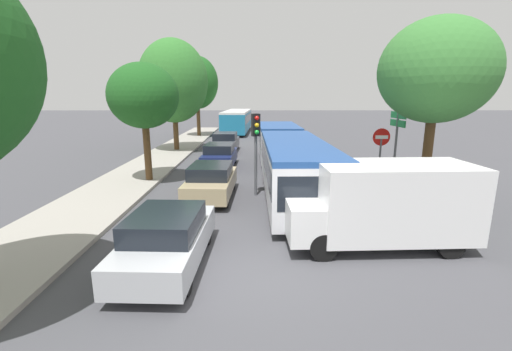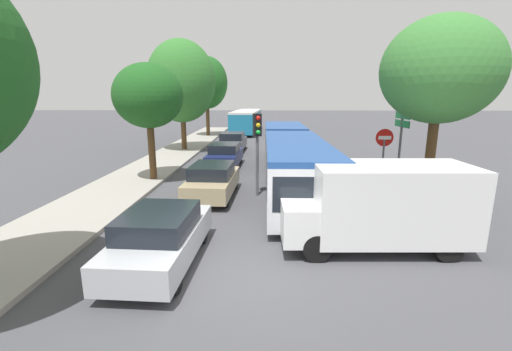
{
  "view_description": "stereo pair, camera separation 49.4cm",
  "coord_description": "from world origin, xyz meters",
  "px_view_note": "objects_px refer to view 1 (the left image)",
  "views": [
    {
      "loc": [
        0.1,
        -7.21,
        4.05
      ],
      "look_at": [
        0.2,
        5.17,
        1.2
      ],
      "focal_mm": 24.0,
      "sensor_mm": 36.0,
      "label": 1
    },
    {
      "loc": [
        0.59,
        -7.21,
        4.05
      ],
      "look_at": [
        0.2,
        5.17,
        1.2
      ],
      "focal_mm": 24.0,
      "sensor_mm": 36.0,
      "label": 2
    }
  ],
  "objects_px": {
    "white_van": "(385,202)",
    "tree_left_mid": "(145,98)",
    "city_bus_rear": "(237,120)",
    "queued_car_graphite": "(225,142)",
    "articulated_bus": "(286,152)",
    "tree_left_distant": "(198,84)",
    "queued_car_silver": "(167,239)",
    "traffic_light": "(256,136)",
    "tree_left_far": "(173,83)",
    "tree_right_near": "(435,74)",
    "queued_car_navy": "(220,155)",
    "no_entry_sign": "(380,152)",
    "direction_sign_post": "(397,133)",
    "queued_car_tan": "(211,181)"
  },
  "relations": [
    {
      "from": "articulated_bus",
      "to": "traffic_light",
      "type": "distance_m",
      "value": 3.55
    },
    {
      "from": "traffic_light",
      "to": "tree_left_distant",
      "type": "xyz_separation_m",
      "value": [
        -5.71,
        21.79,
        2.81
      ]
    },
    {
      "from": "queued_car_graphite",
      "to": "direction_sign_post",
      "type": "distance_m",
      "value": 13.92
    },
    {
      "from": "white_van",
      "to": "tree_left_distant",
      "type": "bearing_deg",
      "value": -72.94
    },
    {
      "from": "queued_car_silver",
      "to": "queued_car_navy",
      "type": "relative_size",
      "value": 0.99
    },
    {
      "from": "white_van",
      "to": "traffic_light",
      "type": "relative_size",
      "value": 1.49
    },
    {
      "from": "queued_car_tan",
      "to": "queued_car_navy",
      "type": "height_order",
      "value": "same"
    },
    {
      "from": "tree_left_mid",
      "to": "queued_car_silver",
      "type": "bearing_deg",
      "value": -71.05
    },
    {
      "from": "tree_left_mid",
      "to": "tree_left_far",
      "type": "bearing_deg",
      "value": 95.39
    },
    {
      "from": "queued_car_tan",
      "to": "tree_left_mid",
      "type": "xyz_separation_m",
      "value": [
        -3.26,
        2.59,
        3.3
      ]
    },
    {
      "from": "traffic_light",
      "to": "no_entry_sign",
      "type": "height_order",
      "value": "traffic_light"
    },
    {
      "from": "queued_car_tan",
      "to": "articulated_bus",
      "type": "bearing_deg",
      "value": -43.2
    },
    {
      "from": "articulated_bus",
      "to": "tree_left_distant",
      "type": "bearing_deg",
      "value": -159.37
    },
    {
      "from": "city_bus_rear",
      "to": "traffic_light",
      "type": "bearing_deg",
      "value": -173.13
    },
    {
      "from": "tree_left_far",
      "to": "tree_right_near",
      "type": "height_order",
      "value": "tree_left_far"
    },
    {
      "from": "queued_car_silver",
      "to": "tree_left_mid",
      "type": "height_order",
      "value": "tree_left_mid"
    },
    {
      "from": "white_van",
      "to": "tree_left_mid",
      "type": "distance_m",
      "value": 11.56
    },
    {
      "from": "tree_left_far",
      "to": "tree_right_near",
      "type": "relative_size",
      "value": 1.22
    },
    {
      "from": "traffic_light",
      "to": "queued_car_tan",
      "type": "bearing_deg",
      "value": -97.65
    },
    {
      "from": "articulated_bus",
      "to": "tree_left_distant",
      "type": "xyz_separation_m",
      "value": [
        -7.24,
        18.8,
        3.96
      ]
    },
    {
      "from": "articulated_bus",
      "to": "traffic_light",
      "type": "relative_size",
      "value": 4.64
    },
    {
      "from": "no_entry_sign",
      "to": "direction_sign_post",
      "type": "height_order",
      "value": "direction_sign_post"
    },
    {
      "from": "tree_left_mid",
      "to": "tree_left_far",
      "type": "height_order",
      "value": "tree_left_far"
    },
    {
      "from": "city_bus_rear",
      "to": "queued_car_tan",
      "type": "relative_size",
      "value": 2.88
    },
    {
      "from": "articulated_bus",
      "to": "queued_car_silver",
      "type": "xyz_separation_m",
      "value": [
        -3.72,
        -9.11,
        -0.64
      ]
    },
    {
      "from": "queued_car_silver",
      "to": "queued_car_tan",
      "type": "height_order",
      "value": "queued_car_tan"
    },
    {
      "from": "queued_car_graphite",
      "to": "tree_right_near",
      "type": "bearing_deg",
      "value": -145.86
    },
    {
      "from": "tree_right_near",
      "to": "tree_left_far",
      "type": "bearing_deg",
      "value": 131.62
    },
    {
      "from": "city_bus_rear",
      "to": "no_entry_sign",
      "type": "height_order",
      "value": "no_entry_sign"
    },
    {
      "from": "queued_car_navy",
      "to": "queued_car_silver",
      "type": "bearing_deg",
      "value": -178.29
    },
    {
      "from": "tree_left_distant",
      "to": "city_bus_rear",
      "type": "bearing_deg",
      "value": 50.15
    },
    {
      "from": "articulated_bus",
      "to": "no_entry_sign",
      "type": "distance_m",
      "value": 4.73
    },
    {
      "from": "direction_sign_post",
      "to": "queued_car_tan",
      "type": "bearing_deg",
      "value": 6.23
    },
    {
      "from": "city_bus_rear",
      "to": "queued_car_graphite",
      "type": "distance_m",
      "value": 14.49
    },
    {
      "from": "queued_car_navy",
      "to": "tree_left_distant",
      "type": "relative_size",
      "value": 0.51
    },
    {
      "from": "queued_car_graphite",
      "to": "white_van",
      "type": "bearing_deg",
      "value": -158.94
    },
    {
      "from": "tree_left_mid",
      "to": "city_bus_rear",
      "type": "bearing_deg",
      "value": 82.59
    },
    {
      "from": "queued_car_silver",
      "to": "tree_left_mid",
      "type": "bearing_deg",
      "value": 21.27
    },
    {
      "from": "tree_left_distant",
      "to": "direction_sign_post",
      "type": "bearing_deg",
      "value": -60.84
    },
    {
      "from": "white_van",
      "to": "queued_car_silver",
      "type": "bearing_deg",
      "value": 9.63
    },
    {
      "from": "direction_sign_post",
      "to": "queued_car_navy",
      "type": "bearing_deg",
      "value": -33.86
    },
    {
      "from": "city_bus_rear",
      "to": "tree_left_distant",
      "type": "bearing_deg",
      "value": 142.75
    },
    {
      "from": "traffic_light",
      "to": "tree_right_near",
      "type": "xyz_separation_m",
      "value": [
        6.16,
        -1.67,
        2.31
      ]
    },
    {
      "from": "queued_car_graphite",
      "to": "tree_left_far",
      "type": "distance_m",
      "value": 5.73
    },
    {
      "from": "articulated_bus",
      "to": "queued_car_silver",
      "type": "distance_m",
      "value": 9.86
    },
    {
      "from": "articulated_bus",
      "to": "tree_left_mid",
      "type": "height_order",
      "value": "tree_left_mid"
    },
    {
      "from": "articulated_bus",
      "to": "white_van",
      "type": "distance_m",
      "value": 8.18
    },
    {
      "from": "queued_car_graphite",
      "to": "tree_left_mid",
      "type": "height_order",
      "value": "tree_left_mid"
    },
    {
      "from": "no_entry_sign",
      "to": "tree_left_mid",
      "type": "height_order",
      "value": "tree_left_mid"
    },
    {
      "from": "tree_left_distant",
      "to": "traffic_light",
      "type": "bearing_deg",
      "value": -75.3
    }
  ]
}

